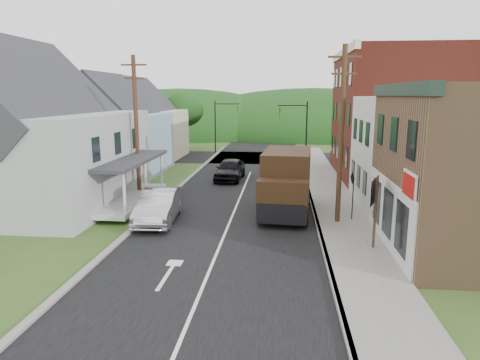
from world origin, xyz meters
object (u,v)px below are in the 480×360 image
(silver_sedan, at_px, (159,206))
(dark_sedan, at_px, (230,169))
(delivery_van, at_px, (286,183))
(warning_sign, at_px, (353,189))
(route_sign_cluster, at_px, (375,202))

(silver_sedan, distance_m, dark_sedan, 11.87)
(delivery_van, xyz_separation_m, warning_sign, (3.44, -1.34, 0.02))
(delivery_van, height_order, warning_sign, delivery_van)
(silver_sedan, relative_size, delivery_van, 0.79)
(silver_sedan, relative_size, dark_sedan, 1.05)
(delivery_van, distance_m, route_sign_cluster, 6.69)
(silver_sedan, height_order, route_sign_cluster, route_sign_cluster)
(delivery_van, distance_m, warning_sign, 3.69)
(silver_sedan, distance_m, delivery_van, 7.09)
(silver_sedan, height_order, delivery_van, delivery_van)
(dark_sedan, distance_m, warning_sign, 13.27)
(route_sign_cluster, relative_size, warning_sign, 1.20)
(delivery_van, bearing_deg, warning_sign, -16.87)
(silver_sedan, bearing_deg, delivery_van, 14.75)
(silver_sedan, relative_size, route_sign_cluster, 1.66)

